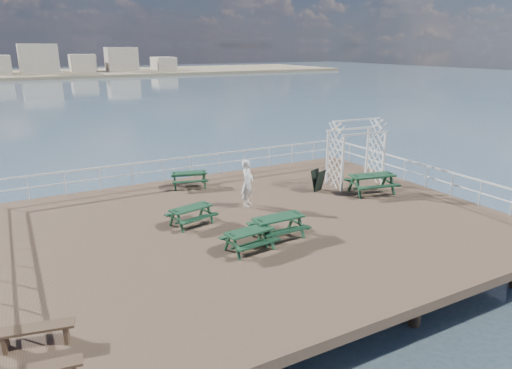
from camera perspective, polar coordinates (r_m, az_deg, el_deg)
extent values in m
cube|color=brown|center=(17.15, 0.28, -5.16)|extent=(18.00, 14.00, 0.30)
plane|color=#425B6F|center=(55.08, -20.38, 7.26)|extent=(300.00, 300.00, 0.00)
cube|color=tan|center=(150.83, -20.40, 12.97)|extent=(160.00, 40.00, 0.80)
cube|color=beige|center=(146.27, -25.56, 14.03)|extent=(10.00, 8.00, 8.00)
cube|color=beige|center=(147.59, -20.73, 14.00)|extent=(7.00, 8.00, 5.00)
cube|color=beige|center=(149.57, -16.48, 14.80)|extent=(9.00, 8.00, 7.00)
cube|color=beige|center=(152.99, -11.54, 14.61)|extent=(6.00, 8.00, 4.00)
cylinder|color=brown|center=(20.87, -26.13, -6.39)|extent=(0.36, 0.36, 2.10)
cylinder|color=brown|center=(25.79, 9.02, -0.51)|extent=(0.36, 0.36, 2.10)
cube|color=silver|center=(22.75, -8.08, 3.44)|extent=(17.70, 0.07, 0.07)
cube|color=silver|center=(22.87, -8.03, 2.23)|extent=(17.70, 0.05, 0.05)
cube|color=silver|center=(22.22, 20.72, 2.17)|extent=(0.07, 13.70, 0.07)
cube|color=silver|center=(22.34, 20.59, 0.94)|extent=(0.05, 13.70, 0.05)
cube|color=#12331C|center=(16.79, -8.12, -2.92)|extent=(1.66, 0.95, 0.05)
cube|color=#12331C|center=(17.29, -9.05, -3.26)|extent=(1.58, 0.57, 0.04)
cube|color=#12331C|center=(16.47, -7.07, -4.22)|extent=(1.58, 0.57, 0.04)
cube|color=#12331C|center=(16.56, -9.96, -4.29)|extent=(0.35, 1.25, 0.05)
cube|color=#12331C|center=(17.23, -6.28, -3.28)|extent=(0.35, 1.25, 0.05)
cube|color=#12331C|center=(16.79, -10.43, -4.18)|extent=(0.17, 0.45, 0.76)
cube|color=#12331C|center=(16.37, -9.47, -4.69)|extent=(0.17, 0.45, 0.76)
cube|color=#12331C|center=(17.44, -6.77, -3.19)|extent=(0.17, 0.45, 0.76)
cube|color=#12331C|center=(17.04, -5.76, -3.65)|extent=(0.17, 0.45, 0.76)
cube|color=#12331C|center=(16.94, -8.06, -4.28)|extent=(1.37, 0.38, 0.05)
cube|color=#12331C|center=(21.30, -8.37, 1.44)|extent=(1.74, 1.04, 0.05)
cube|color=#12331C|center=(21.89, -8.47, 1.15)|extent=(1.63, 0.65, 0.05)
cube|color=#12331C|center=(20.85, -8.21, 0.36)|extent=(1.63, 0.65, 0.05)
cube|color=#12331C|center=(21.34, -10.15, 0.60)|extent=(0.42, 1.28, 0.05)
cube|color=#12331C|center=(21.44, -6.53, 0.84)|extent=(0.42, 1.28, 0.05)
cube|color=#12331C|center=(21.61, -10.19, 0.68)|extent=(0.19, 0.47, 0.79)
cube|color=#12331C|center=(21.09, -10.10, 0.28)|extent=(0.19, 0.47, 0.79)
cube|color=#12331C|center=(21.71, -6.62, 0.92)|extent=(0.19, 0.47, 0.79)
cube|color=#12331C|center=(21.19, -6.44, 0.52)|extent=(0.19, 0.47, 0.79)
cube|color=#12331C|center=(21.42, -8.32, 0.30)|extent=(1.41, 0.46, 0.05)
cube|color=#12331C|center=(20.78, 14.35, 1.11)|extent=(2.10, 1.18, 0.07)
cube|color=#12331C|center=(21.42, 13.42, 0.76)|extent=(1.99, 0.70, 0.06)
cube|color=#12331C|center=(20.33, 15.21, -0.25)|extent=(1.99, 0.70, 0.06)
cube|color=#12331C|center=(20.48, 12.29, 0.03)|extent=(0.43, 1.58, 0.07)
cube|color=#12331C|center=(21.30, 16.21, 0.38)|extent=(0.43, 1.58, 0.07)
cube|color=#12331C|center=(20.78, 11.85, 0.14)|extent=(0.21, 0.57, 0.96)
cube|color=#12331C|center=(20.22, 12.71, -0.39)|extent=(0.21, 0.57, 0.96)
cube|color=#12331C|center=(21.58, 15.74, 0.49)|extent=(0.21, 0.57, 0.96)
cube|color=#12331C|center=(21.05, 16.67, -0.01)|extent=(0.21, 0.57, 0.96)
cube|color=#12331C|center=(20.93, 14.25, -0.31)|extent=(1.74, 0.47, 0.07)
cube|color=#12331C|center=(15.52, 2.83, -4.16)|extent=(1.76, 0.70, 0.06)
cube|color=#12331C|center=(16.08, 1.72, -4.44)|extent=(1.76, 0.26, 0.05)
cube|color=#12331C|center=(15.17, 3.98, -5.85)|extent=(1.76, 0.26, 0.05)
cube|color=#12331C|center=(15.28, 0.47, -5.70)|extent=(0.09, 1.41, 0.06)
cube|color=#12331C|center=(16.00, 5.05, -4.70)|extent=(0.09, 1.41, 0.06)
cube|color=#12331C|center=(15.54, -0.06, -5.50)|extent=(0.08, 0.50, 0.85)
cube|color=#12331C|center=(15.07, 1.02, -6.24)|extent=(0.08, 0.50, 0.85)
cube|color=#12331C|center=(16.24, 4.47, -4.53)|extent=(0.08, 0.50, 0.85)
cube|color=#12331C|center=(15.79, 5.64, -5.20)|extent=(0.08, 0.50, 0.85)
cube|color=#12331C|center=(15.69, 2.80, -5.78)|extent=(1.56, 0.09, 0.06)
cube|color=#12331C|center=(14.60, -0.82, -5.84)|extent=(1.64, 0.79, 0.05)
cube|color=#12331C|center=(15.10, -1.95, -6.09)|extent=(1.60, 0.40, 0.04)
cube|color=#12331C|center=(14.30, 0.38, -7.45)|extent=(1.60, 0.40, 0.04)
cube|color=#12331C|center=(14.38, -3.01, -7.42)|extent=(0.21, 1.27, 0.05)
cube|color=#12331C|center=(15.06, 1.27, -6.23)|extent=(0.21, 1.27, 0.05)
cube|color=#12331C|center=(14.60, -3.56, -7.22)|extent=(0.12, 0.46, 0.77)
cube|color=#12331C|center=(14.19, -2.43, -7.94)|extent=(0.12, 0.46, 0.77)
cube|color=#12331C|center=(15.27, 0.68, -6.07)|extent=(0.12, 0.46, 0.77)
cube|color=#12331C|center=(14.88, 1.87, -6.72)|extent=(0.12, 0.46, 0.77)
cube|color=#12331C|center=(14.77, -0.82, -7.38)|extent=(1.40, 0.23, 0.05)
cube|color=brown|center=(11.43, -25.92, -15.85)|extent=(1.68, 0.72, 0.06)
cube|color=brown|center=(11.68, -28.85, -16.91)|extent=(0.15, 0.36, 0.41)
cube|color=brown|center=(11.45, -22.63, -16.72)|extent=(0.15, 0.36, 0.41)
cube|color=brown|center=(10.25, -25.37, -20.05)|extent=(1.58, 0.58, 0.06)
cube|color=silver|center=(20.71, 10.76, 2.53)|extent=(0.10, 0.10, 2.49)
cube|color=silver|center=(21.72, 8.91, 3.29)|extent=(0.10, 0.10, 2.49)
cube|color=silver|center=(22.07, 15.67, 3.08)|extent=(0.10, 0.10, 2.49)
cube|color=silver|center=(23.01, 13.72, 3.79)|extent=(0.10, 0.10, 2.49)
cube|color=silver|center=(21.10, 13.53, 6.21)|extent=(2.49, 0.28, 0.08)
cube|color=silver|center=(22.09, 11.58, 6.80)|extent=(2.49, 0.28, 0.08)
cube|color=silver|center=(21.51, 12.62, 7.90)|extent=(2.49, 0.27, 0.07)
cube|color=black|center=(20.66, 8.01, 0.42)|extent=(0.65, 0.46, 0.99)
cube|color=black|center=(20.75, 7.53, 0.52)|extent=(0.65, 0.46, 0.99)
imported|color=white|center=(18.48, -1.06, 0.17)|extent=(0.83, 0.82, 1.94)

